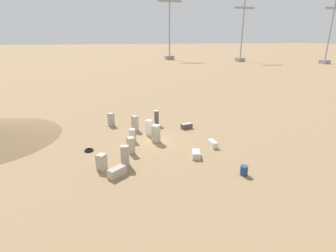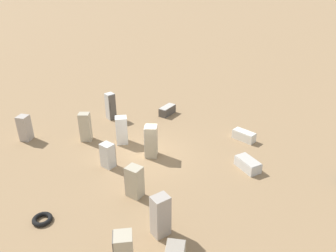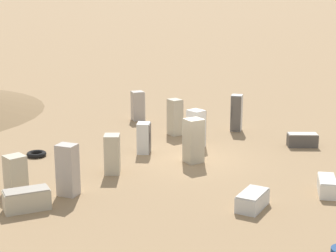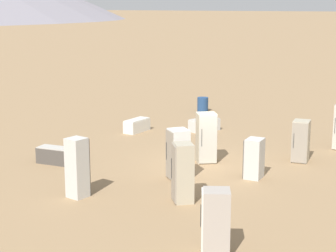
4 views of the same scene
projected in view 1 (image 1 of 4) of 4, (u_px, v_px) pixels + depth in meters
ground_plane at (155, 142)px, 28.85m from camera, size 1000.00×1000.00×0.00m
power_pylon_0 at (328, 44)px, 113.77m from camera, size 9.67×3.32×27.63m
power_pylon_1 at (242, 42)px, 125.07m from camera, size 10.26×3.52×29.30m
power_pylon_2 at (169, 38)px, 136.00m from camera, size 12.14×4.16×34.69m
discarded_fridge_0 at (156, 134)px, 28.44m from camera, size 1.00×1.00×1.94m
discarded_fridge_1 at (135, 123)px, 32.01m from camera, size 0.88×0.89×1.87m
discarded_fridge_2 at (117, 172)px, 21.54m from camera, size 1.69×1.46×0.75m
discarded_fridge_3 at (131, 145)px, 25.79m from camera, size 0.73×0.85×1.63m
discarded_fridge_4 at (133, 135)px, 28.71m from camera, size 0.66×0.73×1.43m
discarded_fridge_5 at (156, 118)px, 34.10m from camera, size 0.62×0.65×1.93m
discarded_fridge_6 at (187, 126)px, 32.97m from camera, size 1.48×0.79×0.65m
discarded_fridge_7 at (125, 156)px, 23.06m from camera, size 0.80×0.74×1.94m
discarded_fridge_8 at (149, 128)px, 30.63m from camera, size 0.96×0.96×1.79m
discarded_fridge_9 at (102, 162)px, 22.52m from camera, size 0.99×0.98×1.42m
discarded_fridge_10 at (213, 144)px, 27.47m from camera, size 0.64×1.46×0.62m
discarded_fridge_11 at (111, 119)px, 33.90m from camera, size 0.90×0.87×1.66m
discarded_fridge_12 at (196, 154)px, 25.01m from camera, size 1.20×1.63×0.60m
scrap_tire at (89, 150)px, 26.40m from camera, size 0.89×0.89×0.20m
rusty_barrel at (244, 170)px, 21.70m from camera, size 0.63×0.63×0.83m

